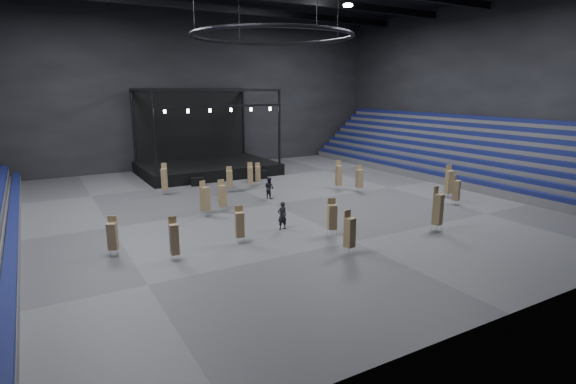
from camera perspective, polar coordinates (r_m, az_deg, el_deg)
floor at (r=36.54m, az=-1.86°, el=-1.56°), size 50.00×50.00×0.00m
wall_back at (r=54.78m, az=-12.62°, el=12.54°), size 50.00×0.20×18.00m
wall_front at (r=19.51m, az=29.08°, el=10.78°), size 50.00×0.20×18.00m
wall_right at (r=52.02m, az=23.69°, el=11.76°), size 0.20×42.00×18.00m
bleachers_right at (r=50.94m, az=21.56°, el=3.70°), size 7.20×40.00×6.40m
stage at (r=50.86m, az=-10.56°, el=4.06°), size 14.00×10.00×9.20m
truss_ring at (r=35.55m, az=-2.02°, el=19.16°), size 12.30×12.30×5.15m
flight_case_left at (r=44.17m, az=-11.43°, el=1.29°), size 1.31×0.85×0.80m
flight_case_mid at (r=45.46m, az=-4.45°, el=1.80°), size 1.23×0.91×0.74m
flight_case_right at (r=46.83m, az=-3.51°, el=2.23°), size 1.41×0.93×0.86m
chair_stack_0 at (r=40.94m, az=-7.45°, el=1.71°), size 0.66×0.66×2.32m
chair_stack_1 at (r=33.29m, az=-10.51°, el=-0.78°), size 0.70×0.70×2.66m
chair_stack_2 at (r=40.94m, az=-15.43°, el=1.61°), size 0.65×0.65×2.81m
chair_stack_3 at (r=41.14m, az=9.04°, el=1.78°), size 0.58×0.58×2.45m
chair_stack_4 at (r=41.94m, az=-4.82°, el=2.13°), size 0.63×0.63×2.51m
chair_stack_5 at (r=41.76m, az=6.44°, el=2.17°), size 0.56×0.56×2.72m
chair_stack_6 at (r=34.35m, az=-8.36°, el=-0.42°), size 0.53×0.53×2.48m
chair_stack_7 at (r=38.45m, az=20.60°, el=0.26°), size 0.61×0.61×2.43m
chair_stack_8 at (r=27.30m, az=-6.16°, el=-4.05°), size 0.61×0.61×2.33m
chair_stack_9 at (r=28.66m, az=5.63°, el=-3.08°), size 0.69×0.69×2.43m
chair_stack_10 at (r=43.49m, az=-3.85°, el=2.36°), size 0.62×0.62×2.20m
chair_stack_11 at (r=40.65m, az=19.78°, el=1.29°), size 0.65×0.65×2.88m
chair_stack_12 at (r=26.96m, az=-21.39°, el=-5.16°), size 0.66×0.66×2.30m
chair_stack_13 at (r=25.68m, az=7.82°, el=-5.00°), size 0.58×0.58×2.54m
chair_stack_14 at (r=25.24m, az=-14.26°, el=-5.74°), size 0.47×0.47×2.49m
chair_stack_15 at (r=31.02m, az=18.49°, el=-2.00°), size 0.66×0.66×3.01m
man_center at (r=29.88m, az=-0.74°, el=-3.00°), size 0.72×0.50×1.91m
crew_member at (r=38.31m, az=-2.41°, el=0.52°), size 0.91×1.04×1.82m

